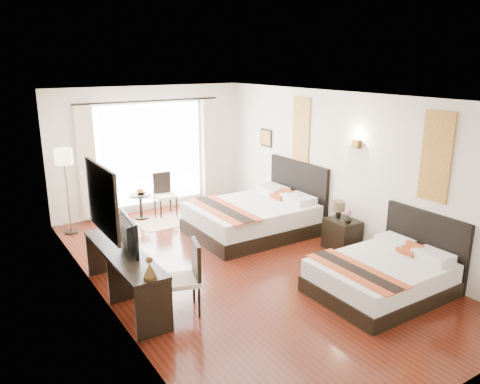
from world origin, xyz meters
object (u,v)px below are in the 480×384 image
bed_near (385,274)px  fruit_bowl (141,192)px  bed_far (255,216)px  console_desk (125,276)px  vase (348,222)px  window_chair (165,202)px  television (123,234)px  desk_chair (184,291)px  nightstand (342,234)px  side_table (141,206)px  table_lamp (339,208)px  floor_lamp (64,162)px

bed_near → fruit_bowl: (-1.76, 5.22, 0.28)m
bed_far → console_desk: bed_far is taller
vase → window_chair: bearing=116.5°
fruit_bowl → vase: bearing=-58.2°
television → fruit_bowl: bearing=-18.5°
television → desk_chair: 1.17m
nightstand → window_chair: (-1.89, 3.56, 0.01)m
console_desk → side_table: console_desk is taller
bed_near → vase: bed_near is taller
bed_near → side_table: (-1.79, 5.18, -0.02)m
vase → console_desk: size_ratio=0.06×
bed_far → window_chair: size_ratio=2.51×
window_chair → table_lamp: bearing=31.8°
table_lamp → desk_chair: bearing=-170.2°
console_desk → fruit_bowl: 3.73m
television → bed_far: bearing=-62.1°
side_table → fruit_bowl: fruit_bowl is taller
television → side_table: bearing=-18.4°
bed_near → console_desk: 3.79m
bed_near → console_desk: bed_near is taller
table_lamp → bed_near: bearing=-111.5°
bed_far → side_table: bed_far is taller
fruit_bowl → bed_far: bearing=-53.5°
fruit_bowl → window_chair: size_ratio=0.22×
vase → window_chair: window_chair is taller
bed_near → bed_far: size_ratio=0.83×
table_lamp → vase: bearing=-99.8°
desk_chair → console_desk: bearing=-35.4°
bed_near → window_chair: bed_near is taller
bed_near → television: bearing=150.7°
nightstand → vase: (-0.04, -0.16, 0.29)m
console_desk → television: television is taller
table_lamp → television: 3.97m
nightstand → floor_lamp: (-3.96, 3.52, 1.17)m
bed_near → table_lamp: (0.66, 1.69, 0.47)m
bed_near → vase: 1.54m
nightstand → console_desk: (-3.96, 0.28, 0.10)m
console_desk → side_table: (1.53, 3.35, -0.11)m
bed_far → table_lamp: bearing=-58.6°
nightstand → console_desk: console_desk is taller
bed_far → television: size_ratio=2.69×
bed_far → desk_chair: size_ratio=2.35×
floor_lamp → bed_far: bearing=-32.2°
vase → fruit_bowl: 4.51m
table_lamp → vase: size_ratio=2.60×
table_lamp → floor_lamp: (-3.98, 3.37, 0.69)m
vase → fruit_bowl: bearing=121.8°
console_desk → bed_far: bearing=22.1°
nightstand → vase: bearing=-102.7°
fruit_bowl → window_chair: bearing=-11.8°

